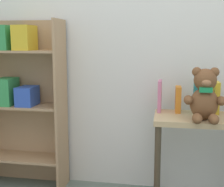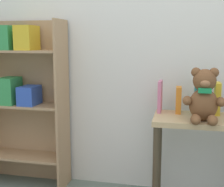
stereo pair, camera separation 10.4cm
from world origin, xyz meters
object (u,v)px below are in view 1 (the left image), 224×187
book_standing_pink (160,96)px  teddy_bear (205,97)px  book_standing_yellow (216,98)px  display_table (197,135)px  book_standing_teal (197,94)px  book_standing_orange (178,99)px  bookshelf_side (19,93)px

book_standing_pink → teddy_bear: bearing=-36.1°
teddy_bear → book_standing_pink: (-0.29, 0.22, -0.04)m
teddy_bear → book_standing_yellow: bearing=64.6°
display_table → book_standing_yellow: (0.13, 0.12, 0.24)m
book_standing_teal → book_standing_yellow: bearing=2.6°
book_standing_pink → book_standing_teal: book_standing_teal is taller
book_standing_orange → book_standing_yellow: bearing=1.8°
bookshelf_side → book_standing_orange: size_ratio=7.16×
bookshelf_side → book_standing_teal: bookshelf_side is taller
bookshelf_side → book_standing_orange: 1.25m
book_standing_pink → book_standing_teal: bearing=-0.5°
book_standing_pink → book_standing_teal: 0.26m
bookshelf_side → book_standing_pink: 1.12m
display_table → book_standing_pink: 0.38m
bookshelf_side → teddy_bear: 1.43m
book_standing_pink → book_standing_yellow: (0.40, 0.00, -0.00)m
book_standing_orange → display_table: bearing=-39.5°
book_standing_teal → book_standing_yellow: 0.13m
book_standing_pink → book_standing_orange: size_ratio=1.21×
display_table → book_standing_yellow: size_ratio=2.99×
teddy_bear → book_standing_orange: 0.27m
display_table → book_standing_orange: bearing=141.3°
display_table → book_standing_pink: book_standing_pink is taller
bookshelf_side → display_table: size_ratio=2.00×
book_standing_teal → book_standing_orange: bearing=179.9°
display_table → book_standing_teal: (0.00, 0.11, 0.27)m
book_standing_teal → display_table: bearing=-91.4°
book_standing_orange → book_standing_teal: (0.13, 0.00, 0.04)m
teddy_bear → book_standing_yellow: teddy_bear is taller
book_standing_teal → book_standing_yellow: book_standing_teal is taller
teddy_bear → book_standing_orange: bearing=126.9°
bookshelf_side → book_standing_teal: (1.38, -0.05, 0.03)m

